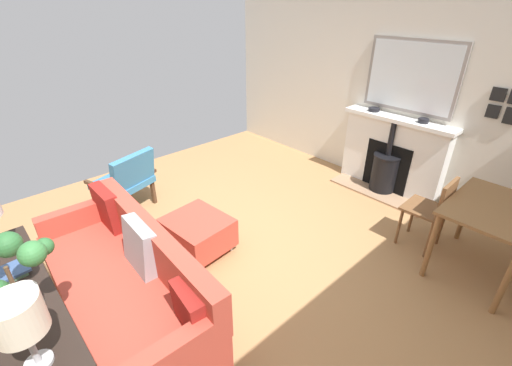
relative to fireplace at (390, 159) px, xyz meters
name	(u,v)px	position (x,y,z in m)	size (l,w,h in m)	color
ground_plane	(210,265)	(2.80, -0.38, -0.48)	(6.00, 5.61, 0.01)	#A87A4C
wall_left	(384,84)	(-0.20, -0.38, 0.91)	(0.12, 5.61, 2.78)	silver
fireplace	(390,159)	(0.00, 0.00, 0.00)	(0.54, 1.47, 1.05)	#9E7A5B
mirror_over_mantel	(411,76)	(-0.11, 0.00, 1.09)	(0.04, 1.17, 0.89)	gray
mantel_bowl_near	(374,109)	(-0.02, -0.37, 0.61)	(0.15, 0.15, 0.05)	black
mantel_bowl_far	(423,120)	(-0.02, 0.31, 0.61)	(0.13, 0.13, 0.06)	black
sofa	(127,283)	(3.65, -0.32, -0.11)	(0.86, 2.04, 0.86)	#B2B2B7
ottoman	(198,232)	(2.75, -0.65, -0.23)	(0.63, 0.69, 0.40)	#B2B2B7
armchair_accent	(127,178)	(2.92, -1.94, -0.03)	(0.81, 0.75, 0.80)	#4C3321
console_table	(18,303)	(4.34, -0.31, 0.17)	(0.43, 1.68, 0.72)	black
table_lamp_far_end	(18,318)	(4.34, 0.32, 0.59)	(0.24, 0.24, 0.46)	#B2B2B7
potted_plant	(4,270)	(4.32, -0.13, 0.58)	(0.51, 0.47, 0.60)	silver
book_stack	(7,274)	(4.33, -0.53, 0.28)	(0.27, 0.20, 0.05)	#4C7056
dining_table	(492,217)	(0.90, 1.46, 0.17)	(0.98, 0.71, 0.75)	olive
dining_chair_near_fireplace	(434,208)	(0.90, 0.96, 0.04)	(0.41, 0.41, 0.84)	brown
photo_gallery_row	(505,105)	(-0.13, 1.06, 0.94)	(0.02, 0.31, 0.37)	black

